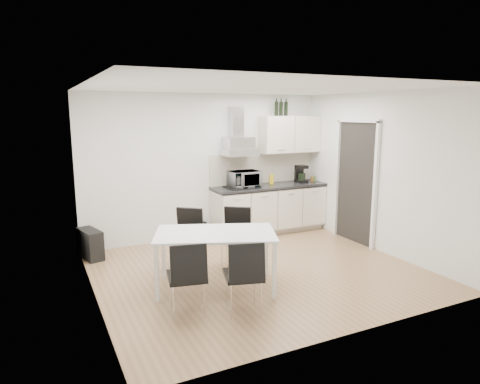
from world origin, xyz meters
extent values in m
plane|color=#A67F55|center=(0.00, 0.00, 0.00)|extent=(4.50, 4.50, 0.00)
cube|color=white|center=(0.00, 2.00, 1.30)|extent=(4.50, 0.10, 2.60)
cube|color=white|center=(0.00, -2.00, 1.30)|extent=(4.50, 0.10, 2.60)
cube|color=white|center=(-2.25, 0.00, 1.30)|extent=(0.10, 4.00, 2.60)
cube|color=white|center=(2.25, 0.00, 1.30)|extent=(0.10, 4.00, 2.60)
plane|color=white|center=(0.00, 0.00, 2.60)|extent=(4.50, 4.50, 0.00)
cube|color=white|center=(2.21, 0.55, 1.05)|extent=(0.08, 1.04, 2.10)
cube|color=beige|center=(1.15, 1.74, 0.05)|extent=(2.16, 0.52, 0.10)
cube|color=beige|center=(1.15, 1.70, 0.48)|extent=(2.20, 0.60, 0.76)
cube|color=#232326|center=(1.15, 1.69, 0.90)|extent=(2.22, 0.64, 0.04)
cube|color=beige|center=(1.15, 1.99, 1.21)|extent=(2.20, 0.02, 0.58)
cube|color=beige|center=(1.65, 1.82, 1.85)|extent=(1.20, 0.35, 0.70)
cube|color=silver|center=(0.55, 1.78, 1.65)|extent=(0.60, 0.46, 0.30)
cube|color=silver|center=(0.55, 1.89, 2.10)|extent=(0.22, 0.20, 0.55)
imported|color=silver|center=(0.61, 1.68, 1.10)|extent=(0.56, 0.33, 0.37)
cube|color=yellow|center=(1.25, 1.80, 1.01)|extent=(0.08, 0.04, 0.18)
cylinder|color=brown|center=(2.08, 1.65, 0.98)|extent=(0.04, 0.04, 0.11)
cylinder|color=#4C6626|center=(2.14, 1.65, 0.98)|extent=(0.04, 0.04, 0.11)
cylinder|color=black|center=(1.35, 1.82, 2.36)|extent=(0.07, 0.07, 0.32)
cylinder|color=black|center=(1.45, 1.82, 2.36)|extent=(0.07, 0.07, 0.32)
cylinder|color=black|center=(1.56, 1.82, 2.36)|extent=(0.07, 0.07, 0.32)
cube|color=white|center=(-0.78, -0.27, 0.73)|extent=(1.75, 1.38, 0.03)
cube|color=white|center=(-1.59, -0.37, 0.36)|extent=(0.07, 0.07, 0.72)
cube|color=white|center=(-0.26, -0.90, 0.36)|extent=(0.07, 0.07, 0.72)
cube|color=white|center=(-1.30, 0.35, 0.36)|extent=(0.07, 0.07, 0.72)
cube|color=white|center=(0.03, -0.18, 0.36)|extent=(0.07, 0.07, 0.72)
cube|color=black|center=(-2.11, 1.65, 0.23)|extent=(0.37, 0.59, 0.46)
cube|color=gold|center=(-1.99, 1.65, 0.40)|extent=(0.14, 0.48, 0.07)
cube|color=black|center=(-0.18, 1.90, 0.15)|extent=(0.22, 0.21, 0.30)
camera|label=1|loc=(-2.82, -5.18, 2.28)|focal=32.00mm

